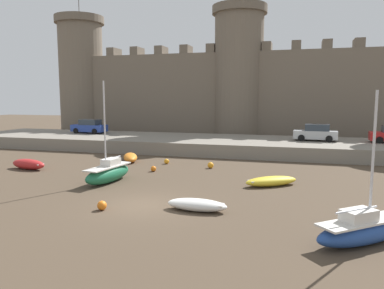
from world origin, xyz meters
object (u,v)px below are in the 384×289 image
object	(u,v)px
rowboat_midflat_left	(271,181)
mooring_buoy_off_centre	(211,165)
rowboat_foreground_centre	(28,164)
mooring_buoy_near_channel	(153,169)
sailboat_midflat_centre	(108,173)
mooring_buoy_near_shore	(102,205)
mooring_buoy_mid_mud	(167,161)
rowboat_near_channel_right	(130,157)
car_quay_centre_east	(316,133)
car_quay_east	(89,127)
rowboat_near_channel_left	(197,204)
sailboat_midflat_right	(364,229)

from	to	relation	value
rowboat_midflat_left	mooring_buoy_off_centre	xyz separation A→B (m)	(-4.96, 4.62, -0.08)
rowboat_foreground_centre	mooring_buoy_near_channel	size ratio (longest dim) A/B	7.96
sailboat_midflat_centre	mooring_buoy_off_centre	bearing A→B (deg)	51.20
rowboat_foreground_centre	mooring_buoy_near_shore	bearing A→B (deg)	-36.07
mooring_buoy_mid_mud	rowboat_near_channel_right	bearing A→B (deg)	175.40
mooring_buoy_near_shore	mooring_buoy_mid_mud	bearing A→B (deg)	95.71
rowboat_midflat_left	mooring_buoy_mid_mud	bearing A→B (deg)	148.42
sailboat_midflat_centre	rowboat_near_channel_right	bearing A→B (deg)	105.07
rowboat_foreground_centre	mooring_buoy_mid_mud	size ratio (longest dim) A/B	7.77
mooring_buoy_near_channel	car_quay_centre_east	world-z (taller)	car_quay_centre_east
rowboat_midflat_left	mooring_buoy_off_centre	distance (m)	6.78
mooring_buoy_near_channel	car_quay_centre_east	bearing A→B (deg)	47.07
mooring_buoy_off_centre	car_quay_east	distance (m)	20.72
rowboat_near_channel_right	mooring_buoy_mid_mud	bearing A→B (deg)	-4.60
rowboat_foreground_centre	rowboat_midflat_left	world-z (taller)	rowboat_foreground_centre
mooring_buoy_near_shore	car_quay_centre_east	size ratio (longest dim) A/B	0.11
mooring_buoy_near_channel	rowboat_near_channel_left	bearing A→B (deg)	-56.08
sailboat_midflat_centre	mooring_buoy_near_channel	distance (m)	4.42
mooring_buoy_near_shore	mooring_buoy_near_channel	xyz separation A→B (m)	(-1.15, 9.63, -0.03)
rowboat_midflat_left	car_quay_centre_east	size ratio (longest dim) A/B	0.84
rowboat_near_channel_left	rowboat_near_channel_right	xyz separation A→B (m)	(-9.21, 11.98, 0.06)
sailboat_midflat_right	mooring_buoy_mid_mud	world-z (taller)	sailboat_midflat_right
rowboat_near_channel_left	car_quay_centre_east	xyz separation A→B (m)	(6.26, 21.26, 1.71)
sailboat_midflat_right	mooring_buoy_off_centre	size ratio (longest dim) A/B	12.06
sailboat_midflat_right	mooring_buoy_near_channel	distance (m)	16.67
rowboat_foreground_centre	mooring_buoy_mid_mud	bearing A→B (deg)	28.47
mooring_buoy_off_centre	mooring_buoy_near_channel	xyz separation A→B (m)	(-3.81, -2.42, -0.03)
mooring_buoy_near_channel	rowboat_foreground_centre	bearing A→B (deg)	-169.15
mooring_buoy_off_centre	sailboat_midflat_centre	bearing A→B (deg)	-128.80
rowboat_near_channel_left	car_quay_centre_east	bearing A→B (deg)	73.58
mooring_buoy_mid_mud	mooring_buoy_off_centre	distance (m)	4.04
mooring_buoy_off_centre	car_quay_centre_east	xyz separation A→B (m)	(8.13, 10.41, 1.78)
rowboat_near_channel_left	rowboat_near_channel_right	distance (m)	15.11
car_quay_centre_east	mooring_buoy_near_shore	bearing A→B (deg)	-115.65
rowboat_midflat_left	rowboat_near_channel_right	world-z (taller)	rowboat_near_channel_right
mooring_buoy_mid_mud	mooring_buoy_off_centre	world-z (taller)	mooring_buoy_off_centre
rowboat_near_channel_right	mooring_buoy_near_channel	bearing A→B (deg)	-45.05
rowboat_midflat_left	mooring_buoy_mid_mud	size ratio (longest dim) A/B	8.23
rowboat_near_channel_left	car_quay_east	size ratio (longest dim) A/B	0.73
mooring_buoy_near_shore	mooring_buoy_mid_mud	distance (m)	12.97
rowboat_foreground_centre	sailboat_midflat_centre	distance (m)	8.41
rowboat_foreground_centre	rowboat_midflat_left	xyz separation A→B (m)	(18.33, -0.37, -0.09)
rowboat_foreground_centre	car_quay_east	size ratio (longest dim) A/B	0.79
sailboat_midflat_right	mooring_buoy_near_shore	xyz separation A→B (m)	(-11.67, 1.02, -0.33)
rowboat_near_channel_left	sailboat_midflat_right	bearing A→B (deg)	-17.26
mooring_buoy_near_shore	rowboat_near_channel_left	bearing A→B (deg)	14.88
rowboat_foreground_centre	sailboat_midflat_right	bearing A→B (deg)	-21.51
rowboat_foreground_centre	mooring_buoy_near_channel	xyz separation A→B (m)	(9.56, 1.83, -0.20)
rowboat_near_channel_left	mooring_buoy_off_centre	size ratio (longest dim) A/B	6.34
mooring_buoy_mid_mud	car_quay_centre_east	world-z (taller)	car_quay_centre_east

